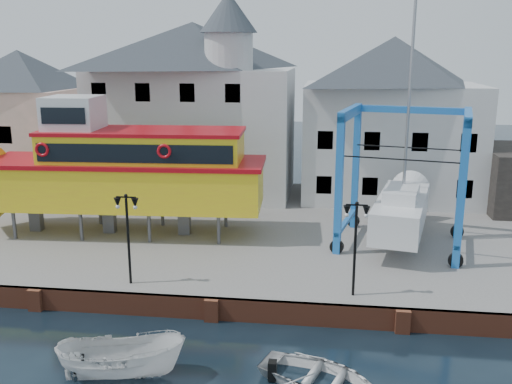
# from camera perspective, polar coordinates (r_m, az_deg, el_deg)

# --- Properties ---
(ground) EXTENTS (140.00, 140.00, 0.00)m
(ground) POSITION_cam_1_polar(r_m,az_deg,el_deg) (25.23, -4.43, -12.68)
(ground) COLOR black
(ground) RESTS_ON ground
(hardstanding) EXTENTS (44.00, 22.00, 1.00)m
(hardstanding) POSITION_cam_1_polar(r_m,az_deg,el_deg) (35.09, -0.77, -3.92)
(hardstanding) COLOR slate
(hardstanding) RESTS_ON ground
(quay_wall) EXTENTS (44.00, 0.47, 1.00)m
(quay_wall) POSITION_cam_1_polar(r_m,az_deg,el_deg) (25.10, -4.40, -11.56)
(quay_wall) COLOR brown
(quay_wall) RESTS_ON ground
(building_pink) EXTENTS (8.00, 7.00, 10.30)m
(building_pink) POSITION_cam_1_polar(r_m,az_deg,el_deg) (46.35, -22.22, 6.62)
(building_pink) COLOR tan
(building_pink) RESTS_ON hardstanding
(building_white_main) EXTENTS (14.00, 8.30, 14.00)m
(building_white_main) POSITION_cam_1_polar(r_m,az_deg,el_deg) (41.74, -6.04, 8.51)
(building_white_main) COLOR silver
(building_white_main) RESTS_ON hardstanding
(building_white_right) EXTENTS (12.00, 8.00, 11.20)m
(building_white_right) POSITION_cam_1_polar(r_m,az_deg,el_deg) (41.50, 13.32, 7.15)
(building_white_right) COLOR silver
(building_white_right) RESTS_ON hardstanding
(lamp_post_left) EXTENTS (1.12, 0.32, 4.20)m
(lamp_post_left) POSITION_cam_1_polar(r_m,az_deg,el_deg) (25.85, -12.78, -2.38)
(lamp_post_left) COLOR black
(lamp_post_left) RESTS_ON hardstanding
(lamp_post_right) EXTENTS (1.12, 0.32, 4.20)m
(lamp_post_right) POSITION_cam_1_polar(r_m,az_deg,el_deg) (24.33, 9.97, -3.28)
(lamp_post_right) COLOR black
(lamp_post_right) RESTS_ON hardstanding
(tour_boat) EXTENTS (18.18, 5.23, 7.83)m
(tour_boat) POSITION_cam_1_polar(r_m,az_deg,el_deg) (33.41, -14.67, 2.14)
(tour_boat) COLOR #59595E
(tour_boat) RESTS_ON hardstanding
(travel_lift) EXTENTS (7.53, 9.64, 14.13)m
(travel_lift) POSITION_cam_1_polar(r_m,az_deg,el_deg) (32.23, 14.51, -0.72)
(travel_lift) COLOR blue
(travel_lift) RESTS_ON hardstanding
(motorboat_a) EXTENTS (4.79, 2.52, 1.76)m
(motorboat_a) POSITION_cam_1_polar(r_m,az_deg,el_deg) (21.82, -13.20, -17.66)
(motorboat_a) COLOR silver
(motorboat_a) RESTS_ON ground
(motorboat_b) EXTENTS (4.97, 4.23, 0.87)m
(motorboat_b) POSITION_cam_1_polar(r_m,az_deg,el_deg) (21.10, 6.21, -18.53)
(motorboat_b) COLOR silver
(motorboat_b) RESTS_ON ground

